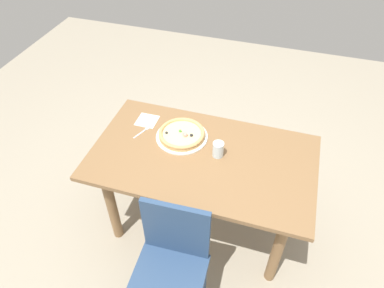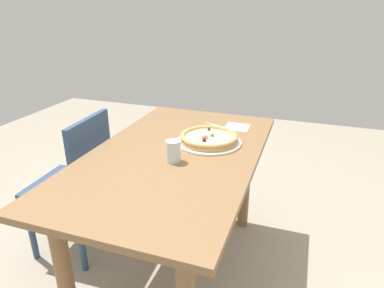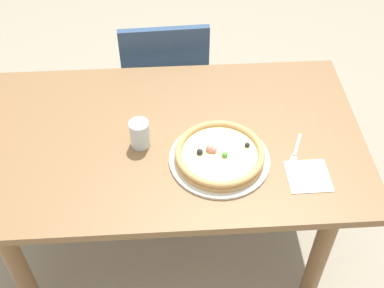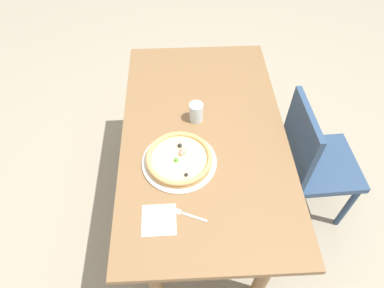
# 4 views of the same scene
# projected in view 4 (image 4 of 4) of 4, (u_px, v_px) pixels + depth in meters

# --- Properties ---
(ground_plane) EXTENTS (6.00, 6.00, 0.00)m
(ground_plane) POSITION_uv_depth(u_px,v_px,m) (201.00, 206.00, 2.27)
(ground_plane) COLOR #9E937F
(dining_table) EXTENTS (1.41, 0.81, 0.75)m
(dining_table) POSITION_uv_depth(u_px,v_px,m) (203.00, 147.00, 1.78)
(dining_table) COLOR olive
(dining_table) RESTS_ON ground
(chair_near) EXTENTS (0.42, 0.42, 0.87)m
(chair_near) POSITION_uv_depth(u_px,v_px,m) (312.00, 160.00, 1.91)
(chair_near) COLOR navy
(chair_near) RESTS_ON ground
(plate) EXTENTS (0.34, 0.34, 0.01)m
(plate) POSITION_uv_depth(u_px,v_px,m) (179.00, 162.00, 1.56)
(plate) COLOR silver
(plate) RESTS_ON dining_table
(pizza) EXTENTS (0.30, 0.30, 0.05)m
(pizza) POSITION_uv_depth(u_px,v_px,m) (179.00, 158.00, 1.54)
(pizza) COLOR tan
(pizza) RESTS_ON plate
(fork) EXTENTS (0.08, 0.16, 0.00)m
(fork) POSITION_uv_depth(u_px,v_px,m) (185.00, 214.00, 1.40)
(fork) COLOR silver
(fork) RESTS_ON dining_table
(drinking_glass) EXTENTS (0.07, 0.07, 0.10)m
(drinking_glass) POSITION_uv_depth(u_px,v_px,m) (196.00, 112.00, 1.70)
(drinking_glass) COLOR silver
(drinking_glass) RESTS_ON dining_table
(napkin) EXTENTS (0.14, 0.14, 0.00)m
(napkin) POSITION_uv_depth(u_px,v_px,m) (159.00, 220.00, 1.38)
(napkin) COLOR white
(napkin) RESTS_ON dining_table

